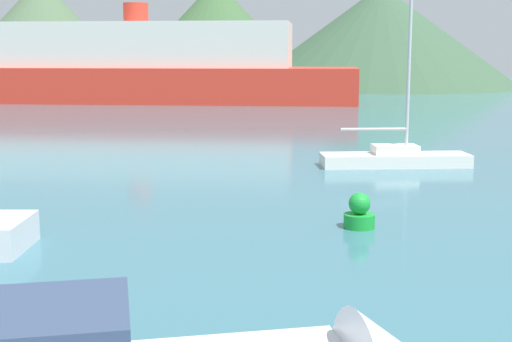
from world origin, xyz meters
TOP-DOWN VIEW (x-y plane):
  - sailboat_middle at (3.94, 22.49)m, footprint 5.44×1.94m
  - ferry_distant at (-12.42, 56.54)m, footprint 36.93×10.35m
  - buoy_marker at (1.71, 13.19)m, footprint 0.73×0.73m
  - hill_west at (-31.63, 89.81)m, footprint 25.54×25.54m
  - hill_central at (-8.62, 86.54)m, footprint 24.69×24.69m
  - hill_east at (11.30, 84.34)m, footprint 33.09×33.09m

SIDE VIEW (x-z plane):
  - buoy_marker at x=1.71m, z-range -0.07..0.77m
  - sailboat_middle at x=3.94m, z-range -3.00..3.72m
  - ferry_distant at x=-12.42m, z-range -1.20..6.92m
  - hill_east at x=11.30m, z-range 0.00..11.97m
  - hill_central at x=-8.62m, z-range 0.00..12.97m
  - hill_west at x=-31.63m, z-range 0.00..13.54m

